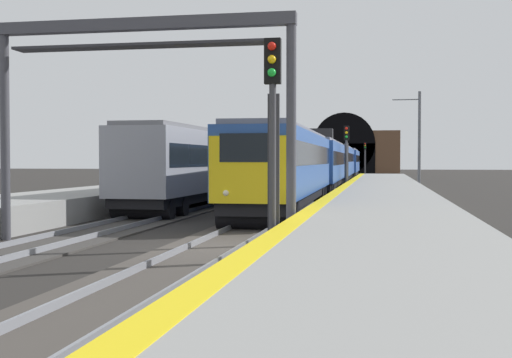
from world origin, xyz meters
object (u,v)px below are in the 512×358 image
at_px(train_main_approaching, 330,163).
at_px(railway_signal_mid, 346,152).
at_px(railway_signal_near, 273,128).
at_px(catenary_mast_near, 419,141).
at_px(railway_signal_far, 365,156).
at_px(overhead_signal_gantry, 142,71).
at_px(train_adjacent_platform, 269,162).

distance_m(train_main_approaching, railway_signal_mid, 9.90).
xyz_separation_m(railway_signal_near, catenary_mast_near, (36.47, -5.24, 0.73)).
relative_size(railway_signal_far, overhead_signal_gantry, 0.57).
bearing_deg(railway_signal_far, railway_signal_mid, 0.00).
bearing_deg(overhead_signal_gantry, train_main_approaching, -3.58).
bearing_deg(train_main_approaching, railway_signal_near, 1.91).
bearing_deg(railway_signal_far, railway_signal_near, 0.00).
distance_m(railway_signal_far, catenary_mast_near, 53.34).
distance_m(train_adjacent_platform, overhead_signal_gantry, 37.88).
bearing_deg(overhead_signal_gantry, railway_signal_far, -2.91).
bearing_deg(catenary_mast_near, train_main_approaching, 47.01).
height_order(railway_signal_near, railway_signal_mid, railway_signal_near).
xyz_separation_m(railway_signal_mid, railway_signal_far, (56.11, 0.00, 0.14)).
height_order(train_main_approaching, railway_signal_far, railway_signal_far).
relative_size(train_adjacent_platform, catenary_mast_near, 8.32).
distance_m(train_adjacent_platform, railway_signal_mid, 10.21).
bearing_deg(catenary_mast_near, overhead_signal_gantry, 163.84).
bearing_deg(train_adjacent_platform, overhead_signal_gantry, -175.24).
xyz_separation_m(railway_signal_near, railway_signal_far, (89.55, 0.00, -0.04)).
bearing_deg(overhead_signal_gantry, railway_signal_near, -126.66).
relative_size(railway_signal_near, overhead_signal_gantry, 0.58).
bearing_deg(railway_signal_near, train_adjacent_platform, -170.48).
bearing_deg(railway_signal_mid, train_main_approaching, -168.96).
height_order(railway_signal_far, overhead_signal_gantry, overhead_signal_gantry).
bearing_deg(train_main_approaching, train_adjacent_platform, -67.13).
height_order(railway_signal_near, railway_signal_far, railway_signal_near).
bearing_deg(railway_signal_far, train_adjacent_platform, -8.05).
height_order(train_main_approaching, overhead_signal_gantry, overhead_signal_gantry).
xyz_separation_m(train_main_approaching, railway_signal_far, (46.43, -1.89, 0.93)).
relative_size(train_adjacent_platform, railway_signal_far, 12.22).
distance_m(railway_signal_near, overhead_signal_gantry, 5.76).
xyz_separation_m(railway_signal_near, overhead_signal_gantry, (3.26, 4.38, 1.85)).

